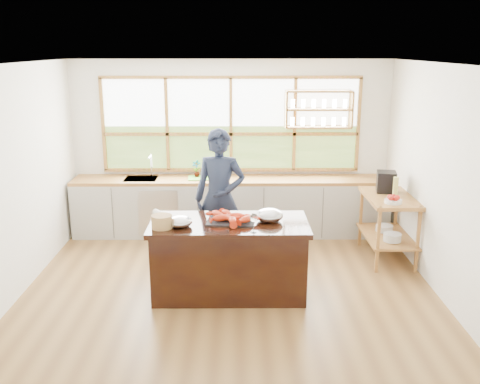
{
  "coord_description": "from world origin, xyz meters",
  "views": [
    {
      "loc": [
        0.09,
        -6.13,
        2.88
      ],
      "look_at": [
        0.13,
        0.15,
        1.17
      ],
      "focal_mm": 40.0,
      "sensor_mm": 36.0,
      "label": 1
    }
  ],
  "objects_px": {
    "island": "(229,258)",
    "wicker_basket": "(162,222)",
    "cook": "(220,199)",
    "espresso_machine": "(386,182)"
  },
  "relations": [
    {
      "from": "wicker_basket",
      "to": "island",
      "type": "bearing_deg",
      "value": 15.34
    },
    {
      "from": "island",
      "to": "wicker_basket",
      "type": "bearing_deg",
      "value": -164.66
    },
    {
      "from": "cook",
      "to": "wicker_basket",
      "type": "bearing_deg",
      "value": -110.36
    },
    {
      "from": "island",
      "to": "cook",
      "type": "xyz_separation_m",
      "value": [
        -0.13,
        0.9,
        0.48
      ]
    },
    {
      "from": "island",
      "to": "wicker_basket",
      "type": "xyz_separation_m",
      "value": [
        -0.76,
        -0.21,
        0.52
      ]
    },
    {
      "from": "cook",
      "to": "wicker_basket",
      "type": "xyz_separation_m",
      "value": [
        -0.62,
        -1.1,
        0.05
      ]
    },
    {
      "from": "island",
      "to": "cook",
      "type": "height_order",
      "value": "cook"
    },
    {
      "from": "island",
      "to": "wicker_basket",
      "type": "distance_m",
      "value": 0.94
    },
    {
      "from": "island",
      "to": "espresso_machine",
      "type": "height_order",
      "value": "espresso_machine"
    },
    {
      "from": "cook",
      "to": "espresso_machine",
      "type": "bearing_deg",
      "value": 19.53
    }
  ]
}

